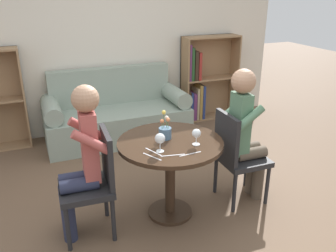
% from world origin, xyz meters
% --- Properties ---
extents(ground_plane, '(16.00, 16.00, 0.00)m').
position_xyz_m(ground_plane, '(0.00, 0.00, 0.00)').
color(ground_plane, brown).
extents(back_wall, '(5.20, 0.05, 2.70)m').
position_xyz_m(back_wall, '(0.00, 2.31, 1.35)').
color(back_wall, silver).
rests_on(back_wall, ground_plane).
extents(round_table, '(0.91, 0.91, 0.73)m').
position_xyz_m(round_table, '(0.00, 0.00, 0.58)').
color(round_table, '#382619').
rests_on(round_table, ground_plane).
extents(couch, '(1.87, 0.80, 0.92)m').
position_xyz_m(couch, '(0.00, 1.89, 0.31)').
color(couch, gray).
rests_on(couch, ground_plane).
extents(bookshelf_right, '(0.87, 0.28, 1.26)m').
position_xyz_m(bookshelf_right, '(1.42, 2.15, 0.57)').
color(bookshelf_right, '#93704C').
rests_on(bookshelf_right, ground_plane).
extents(chair_left, '(0.44, 0.44, 0.90)m').
position_xyz_m(chair_left, '(-0.66, 0.01, 0.49)').
color(chair_left, '#232326').
rests_on(chair_left, ground_plane).
extents(chair_right, '(0.43, 0.43, 0.90)m').
position_xyz_m(chair_right, '(0.66, -0.02, 0.49)').
color(chair_right, '#232326').
rests_on(chair_right, ground_plane).
extents(person_left, '(0.43, 0.36, 1.28)m').
position_xyz_m(person_left, '(-0.75, 0.02, 0.69)').
color(person_left, '#282D47').
rests_on(person_left, ground_plane).
extents(person_right, '(0.42, 0.34, 1.30)m').
position_xyz_m(person_right, '(0.75, -0.02, 0.70)').
color(person_right, brown).
rests_on(person_right, ground_plane).
extents(wine_glass_left, '(0.08, 0.08, 0.15)m').
position_xyz_m(wine_glass_left, '(-0.15, -0.15, 0.84)').
color(wine_glass_left, white).
rests_on(wine_glass_left, round_table).
extents(wine_glass_right, '(0.07, 0.07, 0.14)m').
position_xyz_m(wine_glass_right, '(0.17, -0.14, 0.82)').
color(wine_glass_right, white).
rests_on(wine_glass_right, round_table).
extents(flower_vase, '(0.11, 0.11, 0.25)m').
position_xyz_m(flower_vase, '(-0.02, 0.07, 0.80)').
color(flower_vase, slate).
rests_on(flower_vase, round_table).
extents(knife_left_setting, '(0.10, 0.17, 0.00)m').
position_xyz_m(knife_left_setting, '(-0.24, -0.22, 0.73)').
color(knife_left_setting, silver).
rests_on(knife_left_setting, round_table).
extents(fork_left_setting, '(0.08, 0.18, 0.00)m').
position_xyz_m(fork_left_setting, '(-0.20, -0.14, 0.73)').
color(fork_left_setting, silver).
rests_on(fork_left_setting, round_table).
extents(knife_right_setting, '(0.19, 0.02, 0.00)m').
position_xyz_m(knife_right_setting, '(0.05, -0.29, 0.73)').
color(knife_right_setting, silver).
rests_on(knife_right_setting, round_table).
extents(fork_right_setting, '(0.19, 0.05, 0.00)m').
position_xyz_m(fork_right_setting, '(-0.08, -0.26, 0.73)').
color(fork_right_setting, silver).
rests_on(fork_right_setting, round_table).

